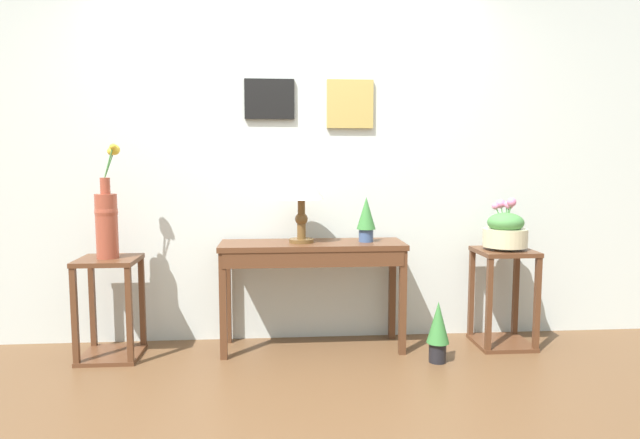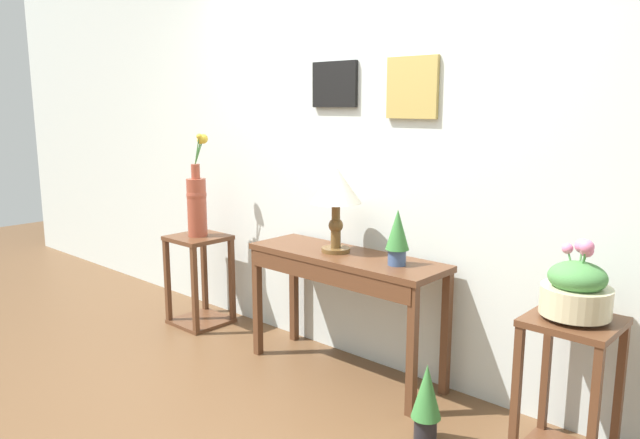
# 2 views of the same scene
# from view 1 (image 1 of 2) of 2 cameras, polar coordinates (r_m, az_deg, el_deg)

# --- Properties ---
(ground_plane) EXTENTS (12.00, 12.00, 0.01)m
(ground_plane) POSITION_cam_1_polar(r_m,az_deg,el_deg) (2.85, -2.08, -20.56)
(ground_plane) COLOR brown
(back_wall_with_art) EXTENTS (9.00, 0.13, 2.80)m
(back_wall_with_art) POSITION_cam_1_polar(r_m,az_deg,el_deg) (3.91, -3.02, 7.90)
(back_wall_with_art) COLOR silver
(back_wall_with_art) RESTS_ON ground
(console_table) EXTENTS (1.23, 0.39, 0.73)m
(console_table) POSITION_cam_1_polar(r_m,az_deg,el_deg) (3.66, -0.78, -4.09)
(console_table) COLOR #56331E
(console_table) RESTS_ON ground
(table_lamp) EXTENTS (0.30, 0.30, 0.50)m
(table_lamp) POSITION_cam_1_polar(r_m,az_deg,el_deg) (3.63, -1.96, 3.32)
(table_lamp) COLOR brown
(table_lamp) RESTS_ON console_table
(potted_plant_on_console) EXTENTS (0.13, 0.13, 0.30)m
(potted_plant_on_console) POSITION_cam_1_polar(r_m,az_deg,el_deg) (3.69, 4.84, 0.23)
(potted_plant_on_console) COLOR #3D5684
(potted_plant_on_console) RESTS_ON console_table
(pedestal_stand_left) EXTENTS (0.37, 0.37, 0.66)m
(pedestal_stand_left) POSITION_cam_1_polar(r_m,az_deg,el_deg) (3.83, -21.03, -8.62)
(pedestal_stand_left) COLOR #56331E
(pedestal_stand_left) RESTS_ON ground
(flower_vase_tall_left) EXTENTS (0.16, 0.14, 0.73)m
(flower_vase_tall_left) POSITION_cam_1_polar(r_m,az_deg,el_deg) (3.73, -21.33, 0.18)
(flower_vase_tall_left) COLOR #9E4733
(flower_vase_tall_left) RESTS_ON pedestal_stand_left
(pedestal_stand_right) EXTENTS (0.37, 0.37, 0.68)m
(pedestal_stand_right) POSITION_cam_1_polar(r_m,az_deg,el_deg) (4.02, 18.52, -7.74)
(pedestal_stand_right) COLOR #56331E
(pedestal_stand_right) RESTS_ON ground
(planter_bowl_wide_right) EXTENTS (0.30, 0.30, 0.36)m
(planter_bowl_wide_right) POSITION_cam_1_polar(r_m,az_deg,el_deg) (3.94, 18.74, -1.08)
(planter_bowl_wide_right) COLOR beige
(planter_bowl_wide_right) RESTS_ON pedestal_stand_right
(potted_plant_floor) EXTENTS (0.14, 0.14, 0.40)m
(potted_plant_floor) POSITION_cam_1_polar(r_m,az_deg,el_deg) (3.61, 12.20, -11.09)
(potted_plant_floor) COLOR black
(potted_plant_floor) RESTS_ON ground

